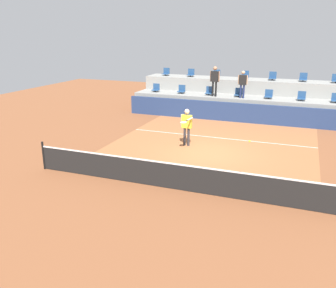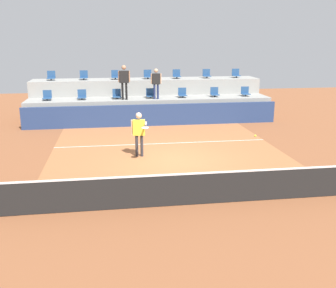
{
  "view_description": "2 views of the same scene",
  "coord_description": "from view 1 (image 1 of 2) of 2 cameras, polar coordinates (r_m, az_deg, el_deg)",
  "views": [
    {
      "loc": [
        3.59,
        -14.02,
        4.9
      ],
      "look_at": [
        -0.97,
        -2.05,
        0.89
      ],
      "focal_mm": 37.95,
      "sensor_mm": 36.0,
      "label": 1
    },
    {
      "loc": [
        -2.12,
        -13.34,
        4.28
      ],
      "look_at": [
        -0.43,
        -2.05,
        1.19
      ],
      "focal_mm": 41.25,
      "sensor_mm": 36.0,
      "label": 2
    }
  ],
  "objects": [
    {
      "name": "stadium_chair_lower_far_right",
      "position": [
        21.59,
        25.33,
        6.58
      ],
      "size": [
        0.44,
        0.4,
        0.52
      ],
      "color": "#2D2D33",
      "rests_on": "seating_tier_lower"
    },
    {
      "name": "stadium_chair_upper_far_right",
      "position": [
        23.26,
        25.35,
        9.38
      ],
      "size": [
        0.44,
        0.4,
        0.52
      ],
      "color": "#2D2D33",
      "rests_on": "seating_tier_upper"
    },
    {
      "name": "stadium_chair_upper_mid_left",
      "position": [
        23.81,
        7.79,
        11.01
      ],
      "size": [
        0.44,
        0.4,
        0.52
      ],
      "color": "#2D2D33",
      "rests_on": "seating_tier_upper"
    },
    {
      "name": "stadium_chair_lower_mid_left",
      "position": [
        22.19,
        6.66,
        8.38
      ],
      "size": [
        0.44,
        0.4,
        0.52
      ],
      "color": "#2D2D33",
      "rests_on": "seating_tier_lower"
    },
    {
      "name": "tennis_ball",
      "position": [
        11.96,
        12.96,
        0.44
      ],
      "size": [
        0.07,
        0.07,
        0.07
      ],
      "color": "#CCE033"
    },
    {
      "name": "ground_plane",
      "position": [
        15.28,
        6.16,
        -1.41
      ],
      "size": [
        40.0,
        40.0,
        0.0
      ],
      "primitive_type": "plane",
      "color": "brown"
    },
    {
      "name": "stadium_chair_upper_mid_right",
      "position": [
        23.27,
        16.45,
        10.33
      ],
      "size": [
        0.44,
        0.4,
        0.52
      ],
      "color": "#2D2D33",
      "rests_on": "seating_tier_upper"
    },
    {
      "name": "stadium_chair_lower_mid_right",
      "position": [
        21.6,
        15.86,
        7.59
      ],
      "size": [
        0.44,
        0.4,
        0.52
      ],
      "color": "#2D2D33",
      "rests_on": "seating_tier_lower"
    },
    {
      "name": "stadium_chair_lower_far_left",
      "position": [
        23.31,
        -1.96,
        8.91
      ],
      "size": [
        0.44,
        0.4,
        0.52
      ],
      "color": "#2D2D33",
      "rests_on": "seating_tier_lower"
    },
    {
      "name": "spectator_in_grey",
      "position": [
        21.3,
        11.91,
        9.74
      ],
      "size": [
        0.56,
        0.21,
        1.59
      ],
      "color": "navy",
      "rests_on": "seating_tier_lower"
    },
    {
      "name": "court_inner_paint",
      "position": [
        16.2,
        7.07,
        -0.33
      ],
      "size": [
        9.0,
        10.0,
        0.01
      ],
      "primitive_type": "cube",
      "color": "#A36038",
      "rests_on": "ground_plane"
    },
    {
      "name": "sponsor_backboard",
      "position": [
        20.8,
        10.5,
        5.03
      ],
      "size": [
        13.0,
        0.16,
        1.1
      ],
      "primitive_type": "cube",
      "color": "navy",
      "rests_on": "ground_plane"
    },
    {
      "name": "spectator_leaning_on_rail",
      "position": [
        21.61,
        7.52,
        10.44
      ],
      "size": [
        0.62,
        0.28,
        1.78
      ],
      "color": "black",
      "rests_on": "seating_tier_lower"
    },
    {
      "name": "stadium_chair_lower_right",
      "position": [
        21.53,
        20.66,
        7.11
      ],
      "size": [
        0.44,
        0.4,
        0.52
      ],
      "color": "#2D2D33",
      "rests_on": "seating_tier_lower"
    },
    {
      "name": "court_service_line",
      "position": [
        17.5,
        8.19,
        0.98
      ],
      "size": [
        9.0,
        0.06,
        0.0
      ],
      "primitive_type": "cube",
      "color": "silver",
      "rests_on": "ground_plane"
    },
    {
      "name": "tennis_net",
      "position": [
        11.51,
        1.06,
        -5.07
      ],
      "size": [
        10.48,
        0.08,
        1.07
      ],
      "color": "black",
      "rests_on": "ground_plane"
    },
    {
      "name": "stadium_chair_upper_left",
      "position": [
        24.27,
        3.68,
        11.25
      ],
      "size": [
        0.44,
        0.4,
        0.52
      ],
      "color": "#2D2D33",
      "rests_on": "seating_tier_upper"
    },
    {
      "name": "tennis_player",
      "position": [
        15.88,
        3.0,
        3.28
      ],
      "size": [
        0.6,
        1.23,
        1.69
      ],
      "color": "#2D2D33",
      "rests_on": "ground_plane"
    },
    {
      "name": "stadium_chair_upper_right",
      "position": [
        23.19,
        20.9,
        9.88
      ],
      "size": [
        0.44,
        0.4,
        0.52
      ],
      "color": "#2D2D33",
      "rests_on": "seating_tier_upper"
    },
    {
      "name": "stadium_chair_lower_left",
      "position": [
        22.69,
        2.18,
        8.68
      ],
      "size": [
        0.44,
        0.4,
        0.52
      ],
      "color": "#2D2D33",
      "rests_on": "seating_tier_lower"
    },
    {
      "name": "seating_tier_lower",
      "position": [
        22.04,
        11.15,
        5.88
      ],
      "size": [
        13.0,
        1.8,
        1.25
      ],
      "primitive_type": "cube",
      "color": "gray",
      "rests_on": "ground_plane"
    },
    {
      "name": "stadium_chair_upper_far_left",
      "position": [
        24.86,
        -0.31,
        11.43
      ],
      "size": [
        0.44,
        0.4,
        0.52
      ],
      "color": "#2D2D33",
      "rests_on": "seating_tier_upper"
    },
    {
      "name": "stadium_chair_upper_center",
      "position": [
        23.46,
        12.27,
        10.69
      ],
      "size": [
        0.44,
        0.4,
        0.52
      ],
      "color": "#2D2D33",
      "rests_on": "seating_tier_upper"
    },
    {
      "name": "seating_tier_upper",
      "position": [
        23.71,
        11.99,
        7.68
      ],
      "size": [
        13.0,
        1.8,
        2.1
      ],
      "primitive_type": "cube",
      "color": "gray",
      "rests_on": "ground_plane"
    },
    {
      "name": "stadium_chair_lower_center",
      "position": [
        21.82,
        11.24,
        8.01
      ],
      "size": [
        0.44,
        0.4,
        0.52
      ],
      "color": "#2D2D33",
      "rests_on": "seating_tier_lower"
    }
  ]
}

